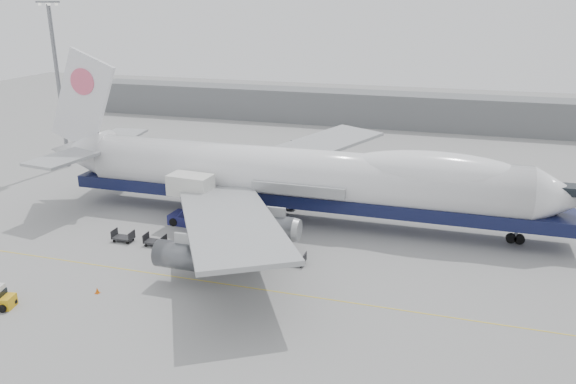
% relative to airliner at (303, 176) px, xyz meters
% --- Properties ---
extents(ground, '(260.00, 260.00, 0.00)m').
position_rel_airliner_xyz_m(ground, '(-0.64, -12.00, -5.62)').
color(ground, gray).
rests_on(ground, ground).
extents(apron_line, '(60.00, 0.15, 0.01)m').
position_rel_airliner_xyz_m(apron_line, '(-0.64, -18.00, -5.62)').
color(apron_line, gold).
rests_on(apron_line, ground).
extents(hangar, '(110.00, 8.00, 7.00)m').
position_rel_airliner_xyz_m(hangar, '(-10.64, 58.00, -2.12)').
color(hangar, slate).
rests_on(hangar, ground).
extents(floodlight_mast, '(2.40, 2.40, 25.43)m').
position_rel_airliner_xyz_m(floodlight_mast, '(-42.64, 12.00, 8.64)').
color(floodlight_mast, slate).
rests_on(floodlight_mast, ground).
extents(airliner, '(67.00, 55.30, 19.98)m').
position_rel_airliner_xyz_m(airliner, '(0.00, 0.00, 0.00)').
color(airliner, white).
rests_on(airliner, ground).
extents(catering_truck, '(5.67, 4.12, 6.21)m').
position_rel_airliner_xyz_m(catering_truck, '(-12.29, -5.13, -2.17)').
color(catering_truck, navy).
rests_on(catering_truck, ground).
extents(traffic_cone, '(0.40, 0.40, 0.59)m').
position_rel_airliner_xyz_m(traffic_cone, '(-13.30, -22.97, -5.34)').
color(traffic_cone, '#DB5A0B').
rests_on(traffic_cone, ground).
extents(dolly_0, '(2.30, 1.35, 1.30)m').
position_rel_airliner_xyz_m(dolly_0, '(-17.48, -11.97, -5.09)').
color(dolly_0, '#2D2D30').
rests_on(dolly_0, ground).
extents(dolly_1, '(2.30, 1.35, 1.30)m').
position_rel_airliner_xyz_m(dolly_1, '(-13.51, -11.97, -5.09)').
color(dolly_1, '#2D2D30').
rests_on(dolly_1, ground).
extents(dolly_2, '(2.30, 1.35, 1.30)m').
position_rel_airliner_xyz_m(dolly_2, '(-9.54, -11.97, -5.09)').
color(dolly_2, '#2D2D30').
rests_on(dolly_2, ground).
extents(dolly_3, '(2.30, 1.35, 1.30)m').
position_rel_airliner_xyz_m(dolly_3, '(-5.57, -11.97, -5.09)').
color(dolly_3, '#2D2D30').
rests_on(dolly_3, ground).
extents(dolly_4, '(2.30, 1.35, 1.30)m').
position_rel_airliner_xyz_m(dolly_4, '(-1.60, -11.97, -5.09)').
color(dolly_4, '#2D2D30').
rests_on(dolly_4, ground).
extents(dolly_5, '(2.30, 1.35, 1.30)m').
position_rel_airliner_xyz_m(dolly_5, '(2.37, -11.97, -5.09)').
color(dolly_5, '#2D2D30').
rests_on(dolly_5, ground).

